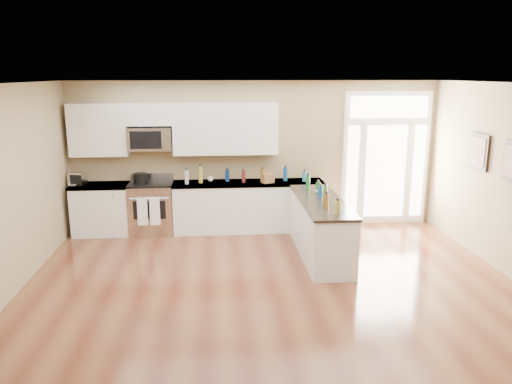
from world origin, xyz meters
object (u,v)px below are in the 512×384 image
at_px(kitchen_range, 152,208).
at_px(toaster_oven, 78,178).
at_px(peninsula_cabinet, 320,230).
at_px(stockpot, 140,178).

relative_size(kitchen_range, toaster_oven, 3.88).
xyz_separation_m(peninsula_cabinet, stockpot, (-3.08, 1.44, 0.62)).
distance_m(peninsula_cabinet, kitchen_range, 3.24).
height_order(peninsula_cabinet, kitchen_range, kitchen_range).
xyz_separation_m(peninsula_cabinet, kitchen_range, (-2.90, 1.45, 0.04)).
bearing_deg(peninsula_cabinet, kitchen_range, 153.44).
bearing_deg(kitchen_range, toaster_oven, -179.86).
distance_m(peninsula_cabinet, stockpot, 3.45).
distance_m(kitchen_range, stockpot, 0.60).
bearing_deg(stockpot, kitchen_range, 1.76).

